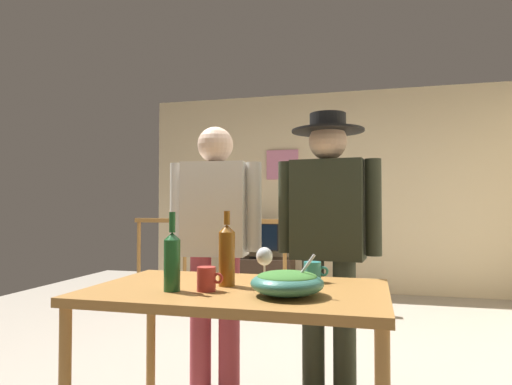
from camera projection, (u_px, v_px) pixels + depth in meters
The scene contains 15 objects.
ground_plane at pixel (299, 378), 2.88m from camera, with size 7.92×7.92×0.00m, color #9E9384.
back_wall at pixel (335, 191), 5.87m from camera, with size 5.03×0.10×2.60m, color beige.
framed_picture at pixel (282, 165), 6.00m from camera, with size 0.43×0.03×0.39m, color #CA7798.
stair_railing at pixel (271, 249), 4.98m from camera, with size 2.48×0.10×1.01m.
tv_console at pixel (258, 275), 5.74m from camera, with size 0.90×0.40×0.44m, color #38281E.
flat_screen_tv at pixel (258, 238), 5.72m from camera, with size 0.56×0.12×0.45m.
serving_table at pixel (238, 303), 2.02m from camera, with size 1.32×0.81×0.74m.
salad_bowl at pixel (287, 282), 1.83m from camera, with size 0.30×0.30×0.17m.
wine_glass at pixel (264, 258), 2.15m from camera, with size 0.08×0.08×0.17m.
wine_bottle_amber at pixel (227, 254), 2.06m from camera, with size 0.08×0.08×0.35m.
wine_bottle_green at pixel (172, 260), 1.94m from camera, with size 0.07×0.07×0.34m.
mug_teal at pixel (313, 272), 2.17m from camera, with size 0.12×0.08×0.10m.
mug_red at pixel (207, 279), 1.94m from camera, with size 0.12×0.08×0.10m.
person_standing_left at pixel (215, 233), 2.75m from camera, with size 0.57×0.26×1.60m.
person_standing_right at pixel (328, 228), 2.58m from camera, with size 0.60×0.42×1.65m.
Camera 1 is at (0.46, -2.90, 1.11)m, focal length 31.41 mm.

